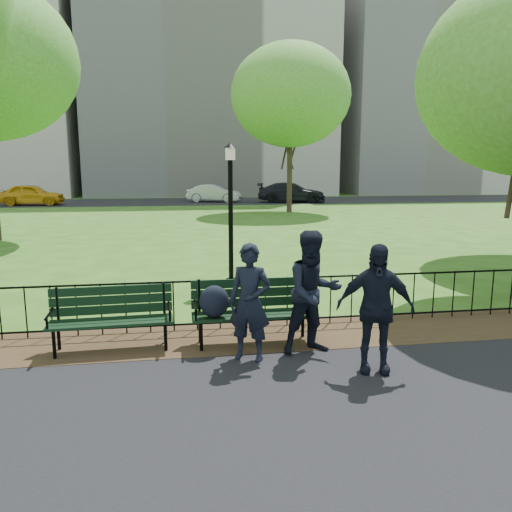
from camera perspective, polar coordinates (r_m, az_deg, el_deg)
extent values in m
plane|color=#2F5A17|center=(7.20, 5.53, -12.92)|extent=(120.00, 120.00, 0.00)
cube|color=#341E15|center=(8.55, 2.98, -8.97)|extent=(60.00, 1.60, 0.01)
cube|color=black|center=(41.53, -6.76, 6.22)|extent=(70.00, 9.00, 0.01)
cylinder|color=black|center=(8.79, 2.35, -2.57)|extent=(24.00, 0.04, 0.04)
cylinder|color=black|center=(8.98, 2.31, -7.31)|extent=(24.00, 0.04, 0.04)
cylinder|color=black|center=(8.89, 2.33, -5.28)|extent=(0.02, 0.02, 0.90)
cube|color=#BAB6A9|center=(55.87, -5.50, 22.73)|extent=(24.00, 15.00, 30.00)
cube|color=beige|center=(61.74, 18.65, 18.22)|extent=(20.00, 15.00, 24.00)
cube|color=black|center=(7.99, -0.23, -6.75)|extent=(1.97, 0.53, 0.04)
cube|color=black|center=(8.16, -0.53, -3.64)|extent=(1.97, 0.04, 0.49)
cylinder|color=black|center=(7.80, -6.28, -9.13)|extent=(0.05, 0.05, 0.49)
cylinder|color=black|center=(8.05, 6.07, -8.51)|extent=(0.05, 0.05, 0.49)
cylinder|color=black|center=(8.17, -6.42, -8.23)|extent=(0.05, 0.05, 0.49)
cylinder|color=black|center=(8.41, 5.37, -7.67)|extent=(0.05, 0.05, 0.49)
cylinder|color=black|center=(7.85, -6.97, -5.63)|extent=(0.04, 0.61, 0.04)
cylinder|color=black|center=(8.13, 6.29, -5.08)|extent=(0.04, 0.61, 0.04)
ellipsoid|color=black|center=(7.74, -4.79, -5.22)|extent=(0.46, 0.32, 0.51)
cube|color=black|center=(8.02, -16.21, -7.27)|extent=(1.89, 0.58, 0.04)
cube|color=black|center=(8.19, -16.19, -4.32)|extent=(1.87, 0.12, 0.47)
cylinder|color=black|center=(8.03, -22.08, -9.37)|extent=(0.05, 0.05, 0.47)
cylinder|color=black|center=(7.89, -10.28, -9.11)|extent=(0.05, 0.05, 0.47)
cylinder|color=black|center=(8.38, -21.63, -8.53)|extent=(0.05, 0.05, 0.47)
cylinder|color=black|center=(8.24, -10.35, -8.26)|extent=(0.05, 0.05, 0.47)
cylinder|color=black|center=(8.10, -22.56, -6.12)|extent=(0.07, 0.58, 0.04)
cylinder|color=black|center=(7.94, -9.89, -5.78)|extent=(0.07, 0.58, 0.04)
cylinder|color=black|center=(12.10, -2.84, -2.93)|extent=(0.26, 0.26, 0.15)
cylinder|color=black|center=(11.86, -2.90, 3.82)|extent=(0.11, 0.11, 3.02)
cube|color=beige|center=(11.79, -2.98, 11.59)|extent=(0.21, 0.21, 0.28)
cone|color=black|center=(11.80, -2.98, 12.50)|extent=(0.30, 0.30, 0.11)
cylinder|color=#2D2116|center=(31.58, 3.85, 8.98)|extent=(0.33, 0.33, 4.34)
ellipsoid|color=#5C8929|center=(31.86, 3.96, 17.85)|extent=(7.31, 7.31, 6.22)
imported|color=black|center=(7.27, -0.71, -5.31)|extent=(0.75, 0.64, 1.73)
imported|color=black|center=(7.57, 6.55, -4.16)|extent=(0.98, 0.62, 1.88)
imported|color=black|center=(7.05, 13.46, -5.81)|extent=(1.13, 0.69, 1.80)
imported|color=gold|center=(40.45, -24.29, 6.41)|extent=(4.63, 1.97, 1.56)
imported|color=#ADB0B5|center=(40.47, -4.82, 7.16)|extent=(4.52, 2.65, 1.41)
imported|color=black|center=(40.13, 4.07, 7.26)|extent=(5.73, 3.33, 1.56)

